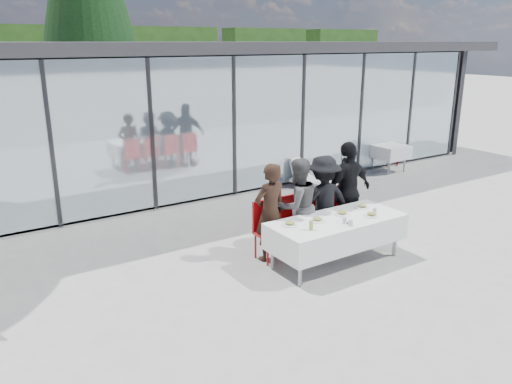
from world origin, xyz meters
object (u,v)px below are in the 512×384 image
(diner_chair_a, at_px, (268,227))
(diner_chair_d, at_px, (344,209))
(juice_bottle, at_px, (311,225))
(spare_chair_a, at_px, (386,147))
(dining_table, at_px, (336,231))
(plate_c, at_px, (342,213))
(diner_d, at_px, (348,191))
(diner_chair_c, at_px, (320,215))
(plate_d, at_px, (362,206))
(spare_table_right, at_px, (389,152))
(lounger, at_px, (313,178))
(diner_a, at_px, (270,212))
(diner_c, at_px, (323,201))
(diner_chair_b, at_px, (294,221))
(plate_b, at_px, (317,220))
(diner_b, at_px, (297,206))
(folded_eyeglasses, at_px, (348,223))
(plate_a, at_px, (290,224))
(spare_chair_b, at_px, (377,148))
(plate_extra, at_px, (372,215))

(diner_chair_a, relative_size, diner_chair_d, 1.00)
(juice_bottle, relative_size, spare_chair_a, 0.15)
(diner_chair_d, xyz_separation_m, spare_chair_a, (4.84, 3.48, 0.00))
(dining_table, height_order, plate_c, plate_c)
(diner_d, distance_m, diner_chair_d, 0.36)
(diner_d, bearing_deg, diner_chair_c, -9.25)
(plate_d, bearing_deg, diner_chair_c, 128.04)
(spare_table_right, bearing_deg, plate_d, -142.03)
(spare_table_right, xyz_separation_m, spare_chair_a, (0.47, 0.55, -0.02))
(dining_table, bearing_deg, lounger, 55.79)
(diner_a, height_order, diner_c, diner_a)
(diner_chair_b, height_order, juice_bottle, diner_chair_b)
(plate_b, xyz_separation_m, spare_table_right, (5.55, 3.60, -0.22))
(diner_b, xyz_separation_m, diner_chair_b, (0.00, 0.06, -0.28))
(diner_chair_a, relative_size, lounger, 0.67)
(spare_table_right, xyz_separation_m, lounger, (-2.81, -0.14, -0.30))
(plate_b, bearing_deg, plate_c, 2.03)
(diner_b, xyz_separation_m, folded_eyeglasses, (0.28, -0.94, -0.06))
(diner_chair_a, height_order, diner_d, diner_d)
(plate_b, xyz_separation_m, spare_chair_a, (6.03, 4.14, -0.24))
(diner_chair_c, height_order, folded_eyeglasses, diner_chair_c)
(plate_a, height_order, juice_bottle, juice_bottle)
(plate_a, bearing_deg, folded_eyeglasses, -27.82)
(diner_chair_a, xyz_separation_m, lounger, (3.24, 2.80, -0.28))
(diner_chair_a, distance_m, diner_d, 1.72)
(plate_a, relative_size, spare_chair_a, 0.28)
(diner_b, bearing_deg, plate_b, 87.50)
(plate_d, xyz_separation_m, spare_table_right, (4.49, 3.50, -0.22))
(spare_chair_b, bearing_deg, diner_chair_b, -147.98)
(folded_eyeglasses, xyz_separation_m, spare_chair_b, (5.28, 4.48, -0.22))
(plate_c, bearing_deg, diner_chair_b, 126.62)
(diner_chair_c, bearing_deg, spare_chair_a, 32.80)
(plate_a, distance_m, plate_d, 1.53)
(plate_d, bearing_deg, dining_table, -166.00)
(plate_b, bearing_deg, lounger, 51.56)
(diner_d, xyz_separation_m, plate_extra, (-0.30, -0.89, -0.12))
(diner_chair_c, distance_m, diner_d, 0.68)
(diner_chair_d, height_order, spare_chair_a, same)
(plate_extra, xyz_separation_m, spare_chair_a, (5.14, 4.44, -0.24))
(juice_bottle, distance_m, folded_eyeglasses, 0.68)
(plate_a, bearing_deg, plate_extra, -15.89)
(diner_c, xyz_separation_m, diner_chair_d, (0.57, 0.06, -0.27))
(plate_c, bearing_deg, plate_extra, -42.11)
(diner_chair_a, distance_m, plate_extra, 1.70)
(diner_a, height_order, spare_chair_a, diner_a)
(diner_a, xyz_separation_m, diner_c, (1.11, 0.00, -0.01))
(diner_d, bearing_deg, folded_eyeglasses, 44.98)
(diner_chair_b, xyz_separation_m, diner_d, (1.13, -0.06, 0.36))
(diner_d, xyz_separation_m, diner_chair_d, (-0.00, 0.06, -0.36))
(spare_table_right, bearing_deg, lounger, -177.23)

